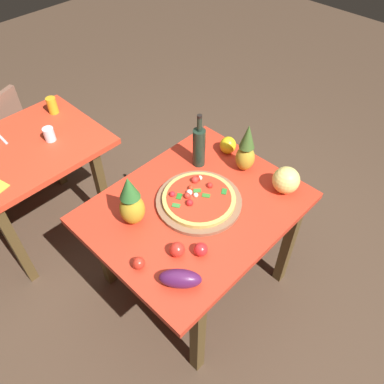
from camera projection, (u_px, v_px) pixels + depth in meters
name	position (u px, v px, depth m)	size (l,w,h in m)	color
ground_plane	(195.00, 278.00, 2.69)	(10.00, 10.00, 0.00)	#4C3828
display_table	(195.00, 216.00, 2.21)	(1.16, 0.92, 0.76)	#523C1E
background_table	(24.00, 162.00, 2.56)	(1.06, 0.77, 0.76)	#523C1E
pizza_board	(198.00, 201.00, 2.15)	(0.48, 0.48, 0.03)	brown
pizza	(198.00, 197.00, 2.13)	(0.41, 0.41, 0.06)	#DAB356
wine_bottle	(199.00, 146.00, 2.29)	(0.08, 0.08, 0.36)	#1F3023
pineapple_left	(247.00, 150.00, 2.25)	(0.11, 0.11, 0.32)	#B39129
pineapple_right	(131.00, 203.00, 1.97)	(0.13, 0.13, 0.32)	gold
melon	(286.00, 180.00, 2.17)	(0.16, 0.16, 0.16)	#F0D871
bell_pepper	(228.00, 145.00, 2.43)	(0.10, 0.10, 0.11)	yellow
eggplant	(180.00, 279.00, 1.77)	(0.20, 0.09, 0.09)	#4F1A4A
tomato_beside_pepper	(177.00, 249.00, 1.89)	(0.08, 0.08, 0.08)	red
tomato_by_bottle	(201.00, 249.00, 1.90)	(0.07, 0.07, 0.07)	red
tomato_at_corner	(139.00, 263.00, 1.85)	(0.06, 0.06, 0.06)	red
drinking_glass_juice	(52.00, 105.00, 2.72)	(0.07, 0.07, 0.12)	gold
drinking_glass_water	(49.00, 134.00, 2.51)	(0.07, 0.07, 0.09)	silver
knife_utensil	(1.00, 137.00, 2.56)	(0.02, 0.18, 0.01)	silver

